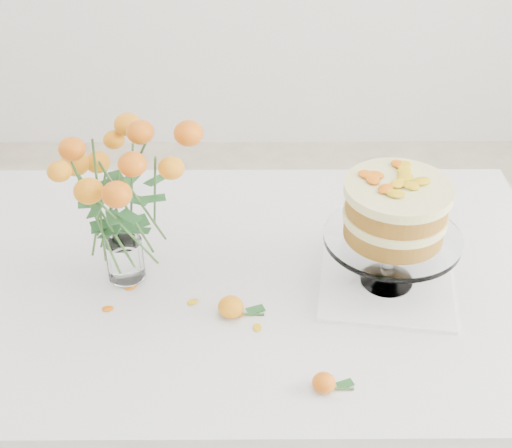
# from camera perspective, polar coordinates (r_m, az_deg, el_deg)

# --- Properties ---
(table) EXTENTS (1.43, 0.93, 0.76)m
(table) POSITION_cam_1_polar(r_m,az_deg,el_deg) (1.68, -0.63, -6.12)
(table) COLOR tan
(table) RESTS_ON ground
(napkin) EXTENTS (0.33, 0.33, 0.01)m
(napkin) POSITION_cam_1_polar(r_m,az_deg,el_deg) (1.63, 10.35, -4.63)
(napkin) COLOR white
(napkin) RESTS_ON table
(cake_stand) EXTENTS (0.29, 0.29, 0.26)m
(cake_stand) POSITION_cam_1_polar(r_m,az_deg,el_deg) (1.52, 11.06, 0.65)
(cake_stand) COLOR white
(cake_stand) RESTS_ON napkin
(rose_vase) EXTENTS (0.34, 0.34, 0.42)m
(rose_vase) POSITION_cam_1_polar(r_m,az_deg,el_deg) (1.50, -11.18, 2.92)
(rose_vase) COLOR white
(rose_vase) RESTS_ON table
(loose_rose_near) EXTENTS (0.10, 0.05, 0.05)m
(loose_rose_near) POSITION_cam_1_polar(r_m,az_deg,el_deg) (1.51, -2.02, -6.66)
(loose_rose_near) COLOR orange
(loose_rose_near) RESTS_ON table
(loose_rose_far) EXTENTS (0.08, 0.04, 0.04)m
(loose_rose_far) POSITION_cam_1_polar(r_m,az_deg,el_deg) (1.37, 5.46, -12.54)
(loose_rose_far) COLOR orange
(loose_rose_far) RESTS_ON table
(stray_petal_a) EXTENTS (0.03, 0.02, 0.00)m
(stray_petal_a) POSITION_cam_1_polar(r_m,az_deg,el_deg) (1.56, -5.10, -6.24)
(stray_petal_a) COLOR gold
(stray_petal_a) RESTS_ON table
(stray_petal_b) EXTENTS (0.03, 0.02, 0.00)m
(stray_petal_b) POSITION_cam_1_polar(r_m,az_deg,el_deg) (1.52, -1.43, -7.25)
(stray_petal_b) COLOR gold
(stray_petal_b) RESTS_ON table
(stray_petal_c) EXTENTS (0.03, 0.02, 0.00)m
(stray_petal_c) POSITION_cam_1_polar(r_m,az_deg,el_deg) (1.49, 0.10, -8.29)
(stray_petal_c) COLOR gold
(stray_petal_c) RESTS_ON table
(stray_petal_d) EXTENTS (0.03, 0.02, 0.00)m
(stray_petal_d) POSITION_cam_1_polar(r_m,az_deg,el_deg) (1.61, -9.96, -5.02)
(stray_petal_d) COLOR gold
(stray_petal_d) RESTS_ON table
(stray_petal_e) EXTENTS (0.03, 0.02, 0.00)m
(stray_petal_e) POSITION_cam_1_polar(r_m,az_deg,el_deg) (1.57, -11.76, -6.65)
(stray_petal_e) COLOR gold
(stray_petal_e) RESTS_ON table
(stray_petal_f) EXTENTS (0.03, 0.02, 0.00)m
(stray_petal_f) POSITION_cam_1_polar(r_m,az_deg,el_deg) (1.59, 10.23, -5.64)
(stray_petal_f) COLOR gold
(stray_petal_f) RESTS_ON table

